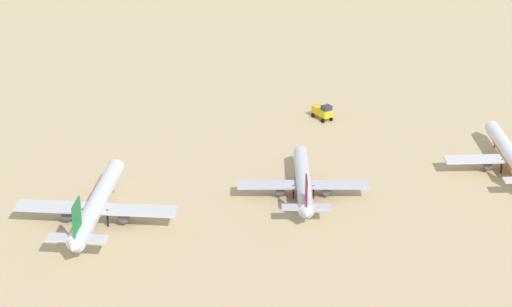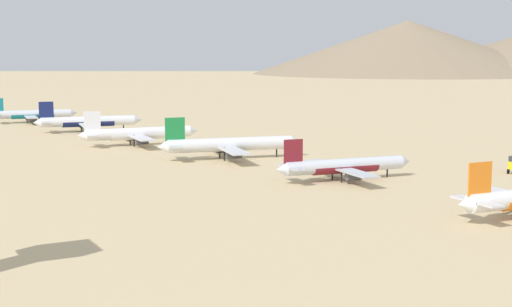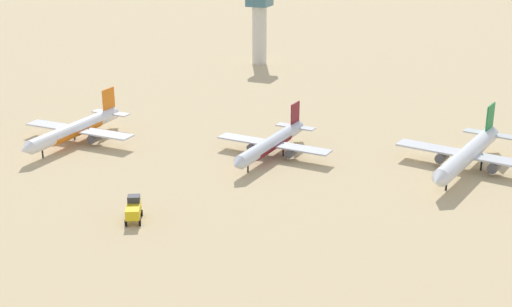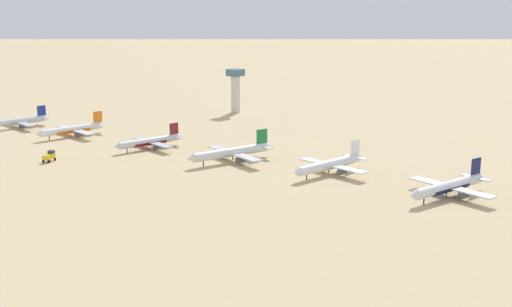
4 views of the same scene
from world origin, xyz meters
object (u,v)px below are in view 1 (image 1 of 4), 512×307
Objects in this scene: parked_jet_3 at (97,204)px; service_truck at (323,111)px; parked_jet_2 at (303,181)px; parked_jet_1 at (510,155)px.

service_truck is (46.13, -49.45, -1.53)m from parked_jet_3.
service_truck is at bearing -14.46° from parked_jet_2.
parked_jet_2 is at bearing 165.54° from service_truck.
parked_jet_3 is 6.49× the size of service_truck.
parked_jet_2 is 5.55× the size of service_truck.
parked_jet_3 reaches higher than service_truck.
parked_jet_3 is at bearing 100.30° from parked_jet_1.
parked_jet_2 is (-7.87, 43.98, -0.21)m from parked_jet_1.
parked_jet_1 is 45.98m from service_truck.
parked_jet_3 reaches higher than parked_jet_1.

